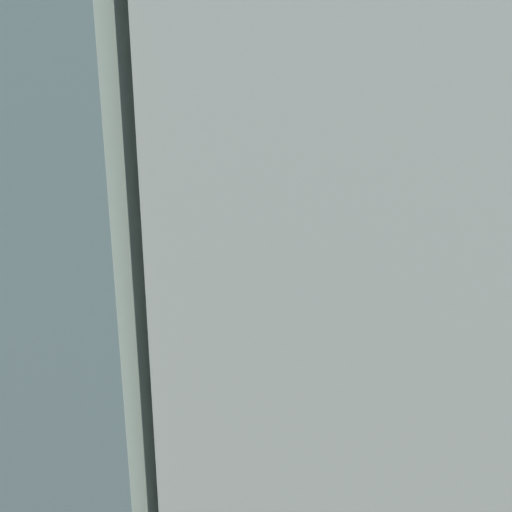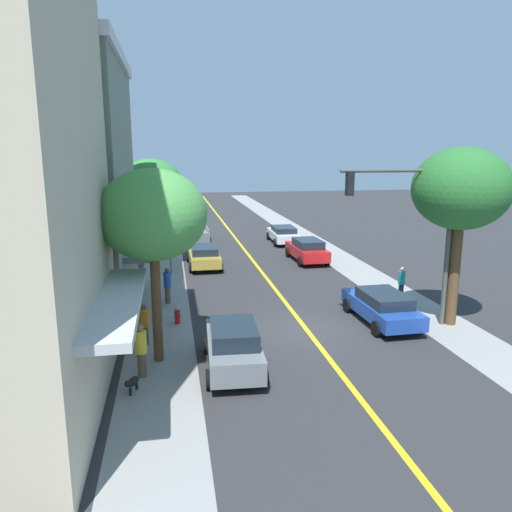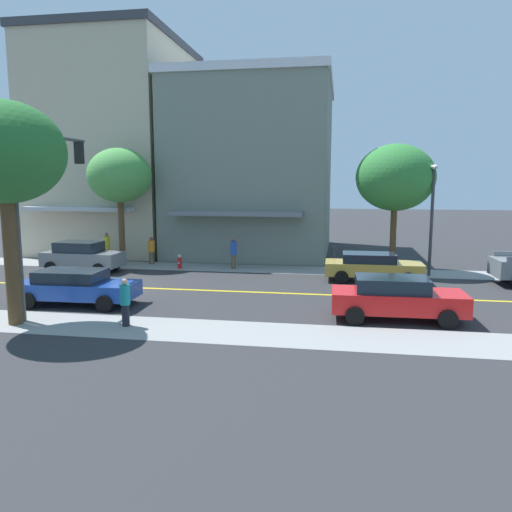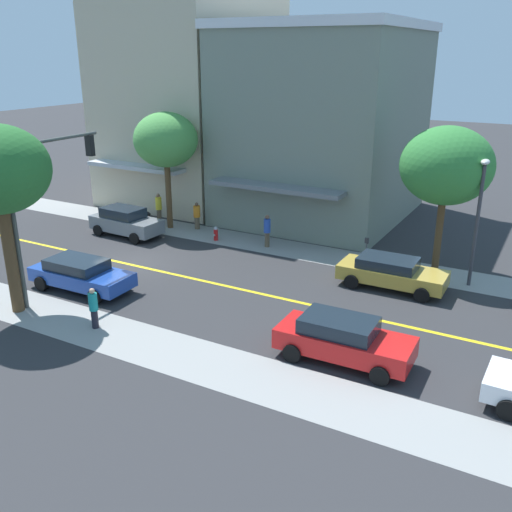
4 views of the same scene
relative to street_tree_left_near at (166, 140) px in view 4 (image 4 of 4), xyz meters
The scene contains 21 objects.
ground_plane 8.13m from the street_tree_left_near, 18.84° to the left, with size 140.00×140.00×0.00m, color #2D2D30.
sidewalk_left 5.52m from the street_tree_left_near, 88.87° to the left, with size 2.55×126.00×0.01m, color gray.
sidewalk_right 13.12m from the street_tree_left_near, ahead, with size 2.55×126.00×0.01m, color gray.
road_centerline_stripe 8.13m from the street_tree_left_near, 18.84° to the left, with size 0.20×126.00×0.00m, color yellow.
brick_apartment_block 8.14m from the street_tree_left_near, 156.22° to the right, with size 12.73×9.26×14.49m.
corner_shop_building 9.79m from the street_tree_left_near, 137.33° to the left, with size 13.18×10.32×11.49m.
street_tree_left_near is the anchor object (origin of this frame).
street_tree_right_corner 15.32m from the street_tree_left_near, 92.17° to the left, with size 4.16×4.16×6.79m.
fire_hydrant 6.05m from the street_tree_left_near, 78.96° to the left, with size 0.44×0.24×0.80m.
parking_meter 12.93m from the street_tree_left_near, 87.66° to the left, with size 0.12×0.18×1.42m.
traffic_light_mast 10.59m from the street_tree_left_near, ahead, with size 4.87×0.32×6.82m.
street_lamp 17.15m from the street_tree_left_near, 88.05° to the left, with size 0.70×0.36×5.66m.
red_sedan_right_curb 17.85m from the street_tree_left_near, 56.70° to the left, with size 2.10×4.60×1.52m.
grey_sedan_left_curb 5.11m from the street_tree_left_near, 25.05° to the right, with size 2.09×4.29×1.62m.
blue_sedan_right_curb 10.60m from the street_tree_left_near, 13.82° to the left, with size 2.12×4.71×1.38m.
gold_sedan_left_curb 14.97m from the street_tree_left_near, 79.60° to the left, with size 2.07×4.65×1.37m.
pedestrian_yellow_shirt 4.38m from the street_tree_left_near, 112.96° to the right, with size 0.38×0.38×1.81m.
pedestrian_orange_shirt 4.61m from the street_tree_left_near, 109.11° to the left, with size 0.40×0.40×1.60m.
pedestrian_teal_shirt 13.71m from the street_tree_left_near, 24.81° to the left, with size 0.33×0.33×1.62m.
pedestrian_blue_shirt 7.90m from the street_tree_left_near, 87.28° to the left, with size 0.35×0.35×1.77m.
small_dog 5.37m from the street_tree_left_near, 107.82° to the right, with size 0.47×0.70×0.53m.
Camera 4 is at (19.74, 18.14, 9.88)m, focal length 39.84 mm.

